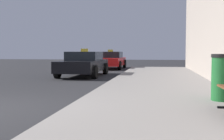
% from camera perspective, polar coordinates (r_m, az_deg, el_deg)
% --- Properties ---
extents(sidewalk, '(4.00, 32.00, 0.15)m').
position_cam_1_polar(sidewalk, '(5.77, 10.43, -8.41)').
color(sidewalk, gray).
rests_on(sidewalk, ground_plane).
extents(trash_bin, '(0.56, 0.56, 1.07)m').
position_cam_1_polar(trash_bin, '(7.12, 21.09, -1.32)').
color(trash_bin, '#195926').
rests_on(trash_bin, sidewalk).
extents(car_black, '(2.03, 4.50, 1.43)m').
position_cam_1_polar(car_black, '(15.14, -5.59, 1.26)').
color(car_black, black).
rests_on(car_black, ground_plane).
extents(car_red, '(2.07, 4.54, 1.43)m').
position_cam_1_polar(car_red, '(21.56, -0.39, 1.98)').
color(car_red, red).
rests_on(car_red, ground_plane).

